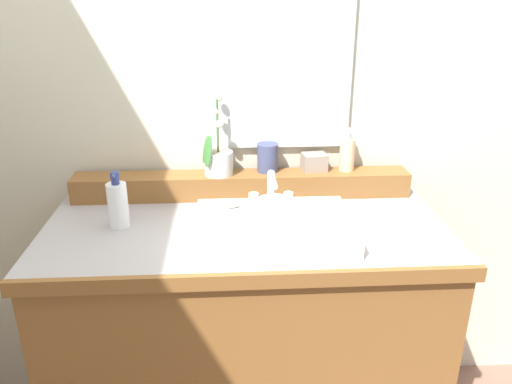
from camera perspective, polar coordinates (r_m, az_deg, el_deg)
The scene contains 11 objects.
wall_back at distance 1.87m, azimuth -1.91°, elevation 15.82°, with size 3.05×0.20×2.78m, color beige.
vanity_cabinet at distance 1.84m, azimuth -1.14°, elevation -16.28°, with size 1.28×0.63×0.90m.
back_ledge at distance 1.81m, azimuth -1.57°, elevation 0.83°, with size 1.20×0.11×0.09m, color brown.
sink_basin at distance 1.51m, azimuth 2.08°, elevation -4.21°, with size 0.47×0.32×0.26m.
soap_bar at distance 1.57m, azimuth -2.90°, elevation -1.35°, with size 0.07×0.04×0.02m, color silver.
potted_plant at distance 1.77m, azimuth -4.36°, elevation 3.82°, with size 0.11×0.12×0.28m.
soap_dispenser at distance 1.84m, azimuth 10.30°, elevation 4.34°, with size 0.05×0.06×0.16m.
tumbler_cup at distance 1.80m, azimuth 1.32°, elevation 3.92°, with size 0.07×0.07×0.10m, color #3E4468.
trinket_box at distance 1.83m, azimuth 6.63°, elevation 3.40°, with size 0.08×0.07×0.06m, color gray.
lotion_bottle at distance 1.62m, azimuth -15.41°, elevation -1.31°, with size 0.06×0.07×0.18m.
mirror at distance 1.78m, azimuth 2.59°, elevation 14.72°, with size 0.51×0.02×0.61m, color silver.
Camera 1 is at (-0.05, -1.45, 1.59)m, focal length 35.24 mm.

